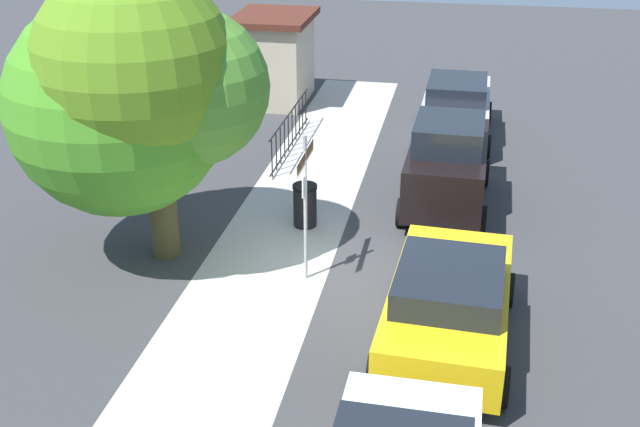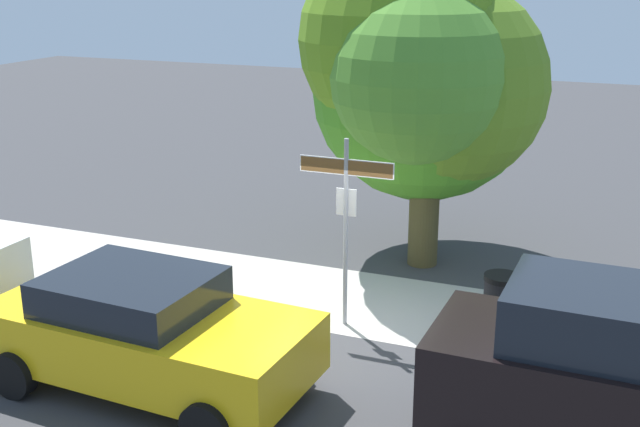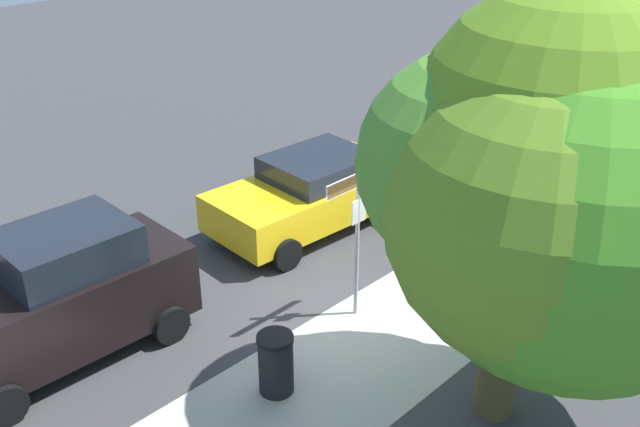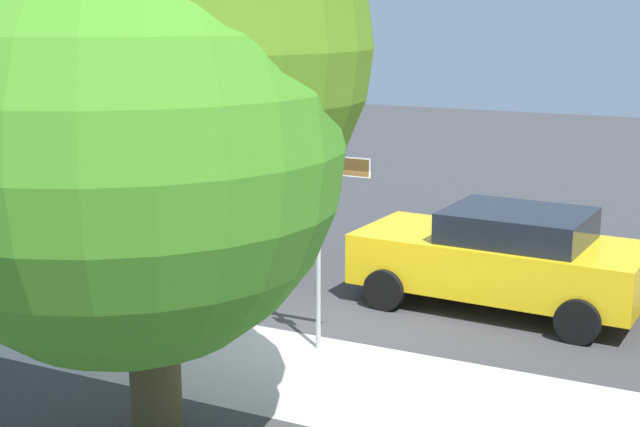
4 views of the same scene
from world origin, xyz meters
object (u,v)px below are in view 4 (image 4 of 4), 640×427
object	(u,v)px
shade_tree	(143,112)
car_black	(180,209)
street_sign	(318,203)
car_yellow	(503,257)
trash_bin	(156,300)

from	to	relation	value
shade_tree	car_black	distance (m)	7.34
street_sign	car_yellow	world-z (taller)	street_sign
shade_tree	trash_bin	bearing A→B (deg)	-53.70
shade_tree	car_yellow	xyz separation A→B (m)	(-2.02, -6.10, -2.72)
car_black	trash_bin	bearing A→B (deg)	120.51
car_yellow	trash_bin	xyz separation A→B (m)	(4.07, 3.31, -0.32)
street_sign	trash_bin	world-z (taller)	street_sign
car_yellow	car_black	distance (m)	5.77
street_sign	trash_bin	xyz separation A→B (m)	(2.32, 0.50, -1.53)
car_black	street_sign	bearing A→B (deg)	149.12
shade_tree	trash_bin	distance (m)	4.61
shade_tree	street_sign	bearing A→B (deg)	-94.69
car_yellow	trash_bin	bearing A→B (deg)	42.15
shade_tree	trash_bin	world-z (taller)	shade_tree
street_sign	shade_tree	world-z (taller)	shade_tree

